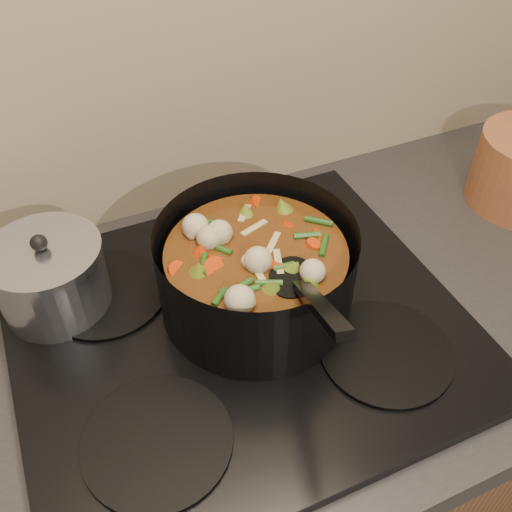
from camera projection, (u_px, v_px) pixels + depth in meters
name	position (u px, v px, depth m)	size (l,w,h in m)	color
counter	(244.00, 475.00, 1.14)	(2.64, 0.64, 0.91)	brown
stovetop	(240.00, 326.00, 0.81)	(0.62, 0.54, 0.03)	black
stockpot	(256.00, 272.00, 0.79)	(0.36, 0.42, 0.20)	black
saucepan	(51.00, 277.00, 0.80)	(0.16, 0.16, 0.13)	silver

